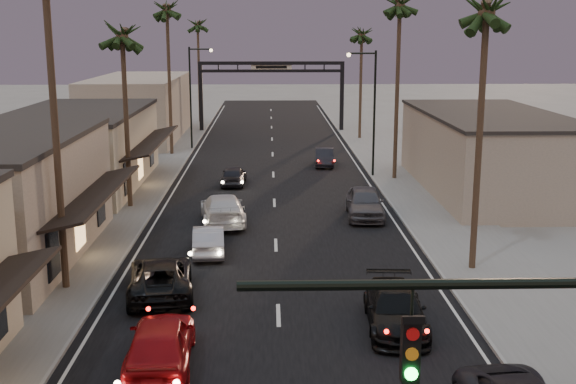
{
  "coord_description": "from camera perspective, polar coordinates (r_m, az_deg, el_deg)",
  "views": [
    {
      "loc": [
        -0.32,
        -6.04,
        10.24
      ],
      "look_at": [
        0.62,
        28.82,
        2.5
      ],
      "focal_mm": 45.0,
      "sensor_mm": 36.0,
      "label": 1
    }
  ],
  "objects": [
    {
      "name": "ground",
      "position": [
        47.16,
        -1.12,
        -0.03
      ],
      "size": [
        200.0,
        200.0,
        0.0
      ],
      "primitive_type": "plane",
      "color": "slate",
      "rests_on": "ground"
    },
    {
      "name": "road",
      "position": [
        52.06,
        -1.16,
        1.17
      ],
      "size": [
        14.0,
        120.0,
        0.02
      ],
      "primitive_type": "cube",
      "color": "black",
      "rests_on": "ground"
    },
    {
      "name": "sidewalk_left",
      "position": [
        59.64,
        -10.39,
        2.48
      ],
      "size": [
        5.0,
        92.0,
        0.12
      ],
      "primitive_type": "cube",
      "color": "slate",
      "rests_on": "ground"
    },
    {
      "name": "sidewalk_right",
      "position": [
        59.74,
        7.95,
        2.58
      ],
      "size": [
        5.0,
        92.0,
        0.12
      ],
      "primitive_type": "cube",
      "color": "slate",
      "rests_on": "ground"
    },
    {
      "name": "storefront_far",
      "position": [
        50.28,
        -16.16,
        3.17
      ],
      "size": [
        8.0,
        16.0,
        5.0
      ],
      "primitive_type": "cube",
      "color": "#B7AC8C",
      "rests_on": "ground"
    },
    {
      "name": "storefront_dist",
      "position": [
        72.52,
        -11.68,
        6.53
      ],
      "size": [
        8.0,
        20.0,
        6.0
      ],
      "primitive_type": "cube",
      "color": "gray",
      "rests_on": "ground"
    },
    {
      "name": "building_right",
      "position": [
        48.83,
        15.55,
        2.94
      ],
      "size": [
        8.0,
        18.0,
        5.0
      ],
      "primitive_type": "cube",
      "color": "gray",
      "rests_on": "ground"
    },
    {
      "name": "arch",
      "position": [
        76.18,
        -1.32,
        8.97
      ],
      "size": [
        15.2,
        0.4,
        7.27
      ],
      "color": "black",
      "rests_on": "ground"
    },
    {
      "name": "streetlight_right",
      "position": [
        51.78,
        6.55,
        6.99
      ],
      "size": [
        2.13,
        0.3,
        9.0
      ],
      "color": "black",
      "rests_on": "ground"
    },
    {
      "name": "streetlight_left",
      "position": [
        64.56,
        -7.48,
        8.05
      ],
      "size": [
        2.13,
        0.3,
        9.0
      ],
      "color": "black",
      "rests_on": "ground"
    },
    {
      "name": "palm_lc",
      "position": [
        42.85,
        -13.0,
        12.51
      ],
      "size": [
        3.2,
        3.2,
        12.2
      ],
      "color": "#38281C",
      "rests_on": "ground"
    },
    {
      "name": "palm_ld",
      "position": [
        61.64,
        -9.57,
        14.37
      ],
      "size": [
        3.2,
        3.2,
        14.2
      ],
      "color": "#38281C",
      "rests_on": "ground"
    },
    {
      "name": "palm_ra",
      "position": [
        31.36,
        15.47,
        14.28
      ],
      "size": [
        3.2,
        3.2,
        13.2
      ],
      "color": "#38281C",
      "rests_on": "ground"
    },
    {
      "name": "palm_rc",
      "position": [
        70.6,
        5.86,
        12.64
      ],
      "size": [
        3.2,
        3.2,
        12.2
      ],
      "color": "#38281C",
      "rests_on": "ground"
    },
    {
      "name": "palm_far",
      "position": [
        84.43,
        -7.16,
        13.24
      ],
      "size": [
        3.2,
        3.2,
        13.2
      ],
      "color": "#38281C",
      "rests_on": "ground"
    },
    {
      "name": "oncoming_red",
      "position": [
        23.15,
        -10.07,
        -11.64
      ],
      "size": [
        2.2,
        5.02,
        1.68
      ],
      "primitive_type": "imported",
      "rotation": [
        0.0,
        0.0,
        3.18
      ],
      "color": "maroon",
      "rests_on": "ground"
    },
    {
      "name": "oncoming_pickup",
      "position": [
        29.25,
        -10.03,
        -6.64
      ],
      "size": [
        3.11,
        5.61,
        1.48
      ],
      "primitive_type": "imported",
      "rotation": [
        0.0,
        0.0,
        3.27
      ],
      "color": "black",
      "rests_on": "ground"
    },
    {
      "name": "oncoming_silver",
      "position": [
        34.31,
        -6.3,
        -3.75
      ],
      "size": [
        1.75,
        4.2,
        1.35
      ],
      "primitive_type": "imported",
      "rotation": [
        0.0,
        0.0,
        3.22
      ],
      "color": "#A9A9AE",
      "rests_on": "ground"
    },
    {
      "name": "oncoming_white",
      "position": [
        39.55,
        -5.18,
        -1.34
      ],
      "size": [
        2.95,
        5.8,
        1.61
      ],
      "primitive_type": "imported",
      "rotation": [
        0.0,
        0.0,
        3.27
      ],
      "color": "silver",
      "rests_on": "ground"
    },
    {
      "name": "oncoming_dgrey",
      "position": [
        49.45,
        -4.31,
        1.31
      ],
      "size": [
        1.78,
        3.98,
        1.33
      ],
      "primitive_type": "imported",
      "rotation": [
        0.0,
        0.0,
        3.09
      ],
      "color": "black",
      "rests_on": "ground"
    },
    {
      "name": "curbside_black",
      "position": [
        25.97,
        8.47,
        -9.14
      ],
      "size": [
        2.28,
        5.05,
        1.43
      ],
      "primitive_type": "imported",
      "rotation": [
        0.0,
        0.0,
        -0.06
      ],
      "color": "black",
      "rests_on": "ground"
    },
    {
      "name": "curbside_grey",
      "position": [
        40.86,
        6.09,
        -0.84
      ],
      "size": [
        2.31,
        5.11,
        1.7
      ],
      "primitive_type": "imported",
      "rotation": [
        0.0,
        0.0,
        -0.06
      ],
      "color": "#454549",
      "rests_on": "ground"
    },
    {
      "name": "curbside_far",
      "position": [
        56.52,
        2.89,
        2.75
      ],
      "size": [
        1.64,
        4.12,
        1.33
      ],
      "primitive_type": "imported",
      "rotation": [
        0.0,
        0.0,
        -0.06
      ],
      "color": "black",
      "rests_on": "ground"
    }
  ]
}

